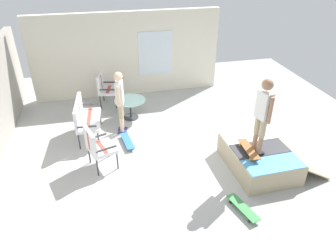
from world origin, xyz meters
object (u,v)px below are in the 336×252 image
patio_chair_by_wall (96,145)px  skateboard_spare (243,208)px  skate_ramp (260,158)px  patio_bench (84,116)px  person_watching (120,98)px  skateboard_on_ramp (249,149)px  patio_table (130,105)px  person_skater (263,112)px  skateboard_by_bench (127,141)px  patio_chair_near_house (105,87)px

patio_chair_by_wall → skateboard_spare: size_ratio=1.24×
skate_ramp → patio_bench: (2.23, 3.83, 0.36)m
patio_chair_by_wall → person_watching: size_ratio=0.60×
skate_ramp → person_watching: bearing=51.7°
skateboard_spare → skateboard_on_ramp: 1.36m
patio_table → person_watching: 0.97m
skate_ramp → person_watching: size_ratio=1.18×
patio_bench → person_skater: (-2.36, -3.63, 0.90)m
skateboard_by_bench → skateboard_spare: same height
patio_bench → patio_table: (0.75, -1.27, -0.21)m
skateboard_by_bench → skateboard_on_ramp: skateboard_on_ramp is taller
patio_chair_by_wall → skate_ramp: bearing=-102.8°
patio_table → skateboard_on_ramp: size_ratio=1.12×
patio_chair_near_house → patio_table: size_ratio=1.13×
patio_table → skateboard_spare: 4.49m
patio_chair_near_house → patio_chair_by_wall: bearing=173.7°
patio_bench → skateboard_on_ramp: (-2.31, -3.48, -0.01)m
patio_chair_by_wall → skateboard_on_ramp: 3.33m
patio_bench → person_skater: person_skater is taller
patio_table → person_skater: size_ratio=0.53×
patio_chair_near_house → skateboard_by_bench: 2.47m
skateboard_spare → patio_table: bearing=21.3°
patio_bench → person_watching: bearing=-87.1°
skate_ramp → skateboard_by_bench: 3.26m
patio_table → skateboard_by_bench: size_ratio=1.10×
skate_ramp → skateboard_spare: 1.53m
patio_bench → person_watching: 1.03m
skate_ramp → patio_chair_by_wall: 3.67m
skate_ramp → skateboard_by_bench: skate_ramp is taller
skate_ramp → person_skater: size_ratio=1.17×
person_skater → patio_chair_near_house: bearing=36.1°
person_watching → skateboard_on_ramp: size_ratio=2.11×
skate_ramp → person_skater: bearing=122.8°
patio_bench → skateboard_by_bench: patio_bench is taller
person_watching → skateboard_by_bench: 1.12m
skate_ramp → person_watching: person_watching is taller
skate_ramp → skateboard_spare: skate_ramp is taller
patio_bench → person_watching: size_ratio=0.76×
person_skater → skateboard_by_bench: (1.75, 2.62, -1.44)m
patio_bench → person_watching: person_watching is taller
patio_chair_near_house → person_watching: bearing=-169.1°
patio_chair_near_house → skateboard_on_ramp: 4.98m
skateboard_spare → skateboard_on_ramp: size_ratio=1.02×
person_watching → skateboard_spare: (-3.47, -1.95, -0.91)m
patio_bench → patio_chair_by_wall: size_ratio=1.26×
skateboard_by_bench → skateboard_on_ramp: bearing=-124.6°
patio_chair_near_house → skateboard_on_ramp: patio_chair_near_house is taller
person_skater → skateboard_on_ramp: 0.93m
patio_chair_by_wall → skateboard_by_bench: size_ratio=1.24×
patio_table → skateboard_spare: (-4.17, -1.63, -0.32)m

